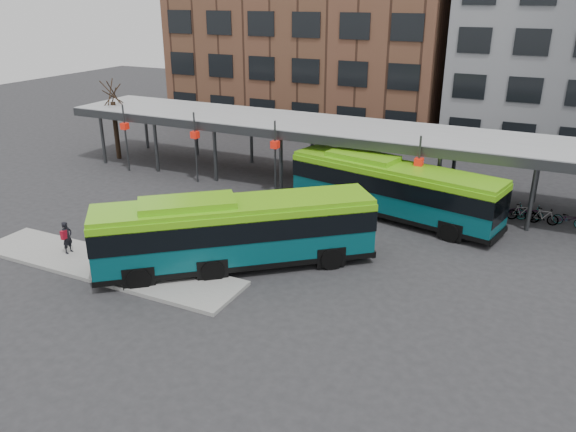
# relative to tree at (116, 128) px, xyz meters

# --- Properties ---
(ground) EXTENTS (120.00, 120.00, 0.00)m
(ground) POSITION_rel_tree_xyz_m (18.00, -12.00, -2.43)
(ground) COLOR #28282B
(ground) RESTS_ON ground
(boarding_island) EXTENTS (14.00, 3.00, 0.18)m
(boarding_island) POSITION_rel_tree_xyz_m (12.50, -15.00, -2.34)
(boarding_island) COLOR gray
(boarding_island) RESTS_ON ground
(canopy) EXTENTS (40.00, 6.53, 4.80)m
(canopy) POSITION_rel_tree_xyz_m (17.94, 0.87, 1.47)
(canopy) COLOR #999B9E
(canopy) RESTS_ON ground
(tree) EXTENTS (1.64, 1.64, 5.60)m
(tree) POSITION_rel_tree_xyz_m (0.00, 0.00, 0.00)
(tree) COLOR black
(tree) RESTS_ON ground
(building_brick) EXTENTS (26.00, 14.00, 22.00)m
(building_brick) POSITION_rel_tree_xyz_m (8.00, 20.00, 8.57)
(building_brick) COLOR brown
(building_brick) RESTS_ON ground
(bus_front) EXTENTS (11.63, 10.25, 3.53)m
(bus_front) POSITION_rel_tree_xyz_m (17.98, -12.22, -0.59)
(bus_front) COLOR #074850
(bus_front) RESTS_ON ground
(bus_rear) EXTENTS (12.64, 5.18, 3.41)m
(bus_rear) POSITION_rel_tree_xyz_m (22.70, -2.76, -0.66)
(bus_rear) COLOR #074850
(bus_rear) RESTS_ON ground
(pedestrian) EXTENTS (0.41, 0.63, 1.61)m
(pedestrian) POSITION_rel_tree_xyz_m (10.02, -14.82, -1.44)
(pedestrian) COLOR black
(pedestrian) RESTS_ON boarding_island
(bike_rack) EXTENTS (4.88, 1.31, 0.95)m
(bike_rack) POSITION_rel_tree_xyz_m (30.24, 0.02, -1.98)
(bike_rack) COLOR slate
(bike_rack) RESTS_ON ground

